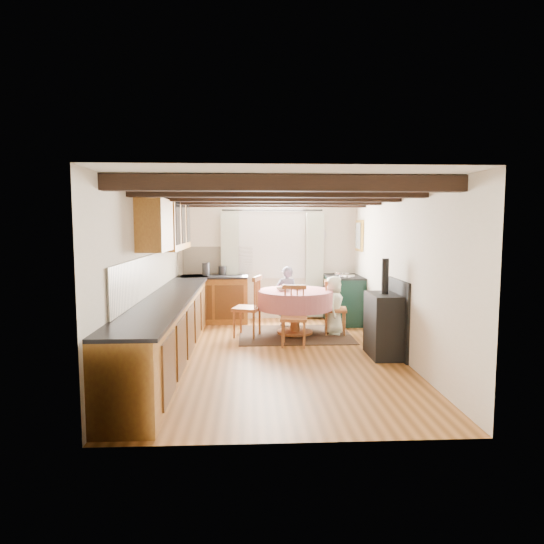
{
  "coord_description": "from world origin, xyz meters",
  "views": [
    {
      "loc": [
        -0.36,
        -6.62,
        1.89
      ],
      "look_at": [
        0.0,
        0.8,
        1.15
      ],
      "focal_mm": 30.66,
      "sensor_mm": 36.0,
      "label": 1
    }
  ],
  "objects": [
    {
      "name": "wall_plate",
      "position": [
        1.05,
        2.72,
        1.7
      ],
      "size": [
        0.3,
        0.02,
        0.3
      ],
      "primitive_type": "cylinder",
      "rotation": [
        1.57,
        0.0,
        0.0
      ],
      "color": "silver",
      "rests_on": "wall_back"
    },
    {
      "name": "cast_iron_stove",
      "position": [
        1.58,
        -0.11,
        0.71
      ],
      "size": [
        0.43,
        0.71,
        1.43
      ],
      "primitive_type": null,
      "color": "black",
      "rests_on": "floor"
    },
    {
      "name": "wall_front",
      "position": [
        0.0,
        -2.75,
        1.2
      ],
      "size": [
        3.6,
        0.0,
        2.4
      ],
      "primitive_type": "cube",
      "color": "silver",
      "rests_on": "ground"
    },
    {
      "name": "beam_e",
      "position": [
        0.0,
        2.0,
        2.31
      ],
      "size": [
        3.6,
        0.16,
        0.16
      ],
      "primitive_type": "cube",
      "color": "black",
      "rests_on": "ceiling"
    },
    {
      "name": "base_cabinet_left",
      "position": [
        -1.5,
        0.0,
        0.44
      ],
      "size": [
        0.6,
        5.3,
        0.88
      ],
      "primitive_type": "cube",
      "color": "#9C6C25",
      "rests_on": "floor"
    },
    {
      "name": "wall_left",
      "position": [
        -1.8,
        0.0,
        1.2
      ],
      "size": [
        0.0,
        5.5,
        2.4
      ],
      "primitive_type": "cube",
      "color": "silver",
      "rests_on": "ground"
    },
    {
      "name": "chair_near",
      "position": [
        0.33,
        0.53,
        0.48
      ],
      "size": [
        0.46,
        0.48,
        0.95
      ],
      "primitive_type": null,
      "rotation": [
        0.0,
        0.0,
        -0.14
      ],
      "color": "#9B5C30",
      "rests_on": "floor"
    },
    {
      "name": "wall_right",
      "position": [
        1.8,
        0.0,
        1.2
      ],
      "size": [
        0.0,
        5.5,
        2.4
      ],
      "primitive_type": "cube",
      "color": "silver",
      "rests_on": "ground"
    },
    {
      "name": "wall_cabinet_solid",
      "position": [
        -1.63,
        -0.3,
        1.9
      ],
      "size": [
        0.34,
        0.9,
        0.7
      ],
      "primitive_type": "cube",
      "color": "#9C6C25",
      "rests_on": "wall_left"
    },
    {
      "name": "wall_cabinet_glass",
      "position": [
        -1.63,
        1.2,
        1.95
      ],
      "size": [
        0.34,
        1.8,
        0.9
      ],
      "primitive_type": "cube",
      "color": "#9C6C25",
      "rests_on": "wall_left"
    },
    {
      "name": "splash_back",
      "position": [
        -1.0,
        2.73,
        1.2
      ],
      "size": [
        1.4,
        0.02,
        0.55
      ],
      "primitive_type": "cube",
      "color": "beige",
      "rests_on": "wall_back"
    },
    {
      "name": "floor",
      "position": [
        0.0,
        0.0,
        0.0
      ],
      "size": [
        3.6,
        5.5,
        0.0
      ],
      "primitive_type": "cube",
      "color": "#A76B33",
      "rests_on": "ground"
    },
    {
      "name": "chair_left",
      "position": [
        -0.41,
        1.21,
        0.53
      ],
      "size": [
        0.58,
        0.57,
        1.05
      ],
      "primitive_type": null,
      "rotation": [
        0.0,
        0.0,
        -1.87
      ],
      "color": "#9B5C30",
      "rests_on": "floor"
    },
    {
      "name": "ceiling",
      "position": [
        0.0,
        0.0,
        2.4
      ],
      "size": [
        3.6,
        5.5,
        0.0
      ],
      "primitive_type": "cube",
      "color": "white",
      "rests_on": "ground"
    },
    {
      "name": "canister_wide",
      "position": [
        -0.9,
        2.58,
        1.01
      ],
      "size": [
        0.16,
        0.16,
        0.18
      ],
      "primitive_type": "cylinder",
      "color": "#262628",
      "rests_on": "worktop_back"
    },
    {
      "name": "beam_c",
      "position": [
        0.0,
        0.0,
        2.31
      ],
      "size": [
        3.6,
        0.16,
        0.16
      ],
      "primitive_type": "cube",
      "color": "black",
      "rests_on": "ceiling"
    },
    {
      "name": "curtain_right",
      "position": [
        0.95,
        2.65,
        1.1
      ],
      "size": [
        0.35,
        0.1,
        2.1
      ],
      "primitive_type": "cube",
      "color": "beige",
      "rests_on": "wall_back"
    },
    {
      "name": "child_right",
      "position": [
        1.1,
        1.3,
        0.51
      ],
      "size": [
        0.48,
        0.58,
        1.02
      ],
      "primitive_type": "imported",
      "rotation": [
        0.0,
        0.0,
        1.23
      ],
      "color": "silver",
      "rests_on": "floor"
    },
    {
      "name": "curtain_left",
      "position": [
        -0.75,
        2.65,
        1.1
      ],
      "size": [
        0.35,
        0.1,
        2.1
      ],
      "primitive_type": "cube",
      "color": "beige",
      "rests_on": "wall_back"
    },
    {
      "name": "curtain_rod",
      "position": [
        0.1,
        2.65,
        2.2
      ],
      "size": [
        2.0,
        0.03,
        0.03
      ],
      "primitive_type": "cylinder",
      "rotation": [
        0.0,
        1.57,
        0.0
      ],
      "color": "black",
      "rests_on": "wall_back"
    },
    {
      "name": "beam_b",
      "position": [
        0.0,
        -1.0,
        2.31
      ],
      "size": [
        3.6,
        0.16,
        0.16
      ],
      "primitive_type": "cube",
      "color": "black",
      "rests_on": "ceiling"
    },
    {
      "name": "splash_left",
      "position": [
        -1.78,
        0.3,
        1.2
      ],
      "size": [
        0.02,
        4.5,
        0.55
      ],
      "primitive_type": "cube",
      "color": "beige",
      "rests_on": "wall_left"
    },
    {
      "name": "canister_tall",
      "position": [
        -1.21,
        2.46,
        1.05
      ],
      "size": [
        0.15,
        0.15,
        0.25
      ],
      "primitive_type": "cylinder",
      "color": "#262628",
      "rests_on": "worktop_back"
    },
    {
      "name": "beam_d",
      "position": [
        0.0,
        1.0,
        2.31
      ],
      "size": [
        3.6,
        0.16,
        0.16
      ],
      "primitive_type": "cube",
      "color": "black",
      "rests_on": "ceiling"
    },
    {
      "name": "child_far",
      "position": [
        0.33,
        2.01,
        0.57
      ],
      "size": [
        0.45,
        0.33,
        1.14
      ],
      "primitive_type": "imported",
      "rotation": [
        0.0,
        0.0,
        3.29
      ],
      "color": "slate",
      "rests_on": "floor"
    },
    {
      "name": "cup",
      "position": [
        0.29,
        1.14,
        0.83
      ],
      "size": [
        0.13,
        0.13,
        0.09
      ],
      "primitive_type": "imported",
      "rotation": [
        0.0,
        0.0,
        5.69
      ],
      "color": "silver",
      "rests_on": "dining_table"
    },
    {
      "name": "window_frame",
      "position": [
        0.1,
        2.73,
        1.6
      ],
      "size": [
        1.34,
        0.03,
        1.54
      ],
      "primitive_type": "cube",
      "color": "white",
      "rests_on": "wall_back"
    },
    {
      "name": "bowl_a",
      "position": [
        0.46,
        1.36,
        0.81
      ],
      "size": [
        0.29,
        0.29,
        0.05
      ],
      "primitive_type": "imported",
      "rotation": [
        0.0,
        0.0,
        0.78
      ],
      "color": "silver",
      "rests_on": "dining_table"
    },
    {
      "name": "wall_back",
      "position": [
        0.0,
        2.75,
        1.2
      ],
      "size": [
        3.6,
        0.0,
        2.4
      ],
      "primitive_type": "cube",
      "color": "silver",
      "rests_on": "ground"
    },
    {
      "name": "aga_range",
      "position": [
        1.47,
        2.25,
        0.47
      ],
      "size": [
        0.66,
        1.02,
        0.94
      ],
      "primitive_type": null,
      "color": "black",
      "rests_on": "floor"
    },
    {
      "name": "beam_a",
      "position": [
        0.0,
        -2.0,
        2.31
      ],
      "size": [
        3.6,
        0.16,
        0.16
      ],
      "primitive_type": "cube",
      "color": "black",
      "rests_on": "ceiling"
    },
    {
      "name": "worktop_left",
      "position": [
        -1.48,
        0.0,
        0.9
      ],
      "size": [
        0.64,
        5.3,
        0.04
      ],
      "primitive_type": "cube",
      "color": "black",
      "rests_on": "base_cabinet_left"
    },
    {
      "name": "rug",
      "position": [
        0.42,
        1.28,
        0.01
      ],
      "size": [
        1.93,
        1.5,
        0.01
      ],
      "primitive_type": "cube",
      "color": "#382616",
      "rests_on": "floor"
    },
    {
      "name": "worktop_back",
      "position": [
        -1.05,
        2.43,
        0.9
      ],
      "size": [
        1.3,
        0.64,
        0.04
      ],
      "primitive_type": "cube",
      "color": "black",
      "rests_on": "base_cabinet_back"
    },
    {
      "name": "window_pane",
      "position": [
        0.1,
        2.74,
        1.6
      ],
      "size": [
        1.2,
        0.01,
        1.4
      ],
      "primitive_type": "cube",
      "color": "white",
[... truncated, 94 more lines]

